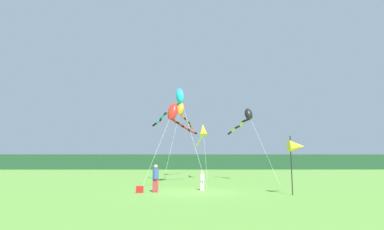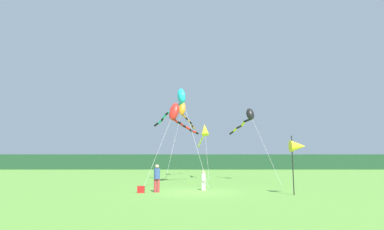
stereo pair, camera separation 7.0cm
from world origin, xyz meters
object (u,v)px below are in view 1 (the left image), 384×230
at_px(banner_flag_pole, 296,147).
at_px(cooler_box, 140,189).
at_px(kite_cyan, 176,101).
at_px(kite_red, 174,114).
at_px(kite_black, 246,117).
at_px(person_child, 202,179).
at_px(person_adult, 156,177).
at_px(kite_orange, 182,111).
at_px(kite_yellow, 202,132).

bearing_deg(banner_flag_pole, cooler_box, 172.28).
relative_size(cooler_box, kite_cyan, 0.05).
xyz_separation_m(kite_cyan, kite_red, (-0.12, -0.48, -1.23)).
xyz_separation_m(cooler_box, kite_black, (8.64, 10.56, 5.96)).
distance_m(cooler_box, kite_red, 9.28).
bearing_deg(kite_red, person_child, -68.92).
distance_m(person_adult, kite_black, 13.89).
relative_size(person_child, kite_black, 0.15).
relative_size(cooler_box, kite_orange, 0.04).
xyz_separation_m(person_adult, kite_cyan, (0.92, 7.32, 6.22)).
distance_m(banner_flag_pole, kite_red, 11.74).
bearing_deg(kite_red, kite_black, 26.80).
bearing_deg(person_child, person_adult, -157.98).
bearing_deg(kite_black, kite_red, -153.20).
height_order(banner_flag_pole, kite_cyan, kite_cyan).
relative_size(person_child, kite_red, 0.18).
distance_m(person_child, kite_red, 7.99).
height_order(kite_red, kite_yellow, kite_red).
bearing_deg(kite_orange, person_adult, -93.78).
xyz_separation_m(person_child, kite_red, (-2.17, 5.63, 5.23)).
bearing_deg(banner_flag_pole, person_child, 153.51).
height_order(cooler_box, kite_cyan, kite_cyan).
bearing_deg(person_adult, banner_flag_pole, -10.19).
xyz_separation_m(person_child, kite_black, (4.72, 9.12, 5.45)).
height_order(banner_flag_pole, kite_black, kite_black).
distance_m(kite_orange, kite_black, 10.01).
distance_m(kite_orange, kite_yellow, 5.63).
relative_size(kite_cyan, kite_orange, 0.91).
bearing_deg(cooler_box, kite_cyan, 76.17).
bearing_deg(kite_orange, banner_flag_pole, -69.31).
distance_m(cooler_box, kite_yellow, 15.20).
relative_size(person_adult, kite_red, 0.24).
bearing_deg(kite_yellow, person_adult, -104.65).
height_order(person_adult, kite_yellow, kite_yellow).
height_order(banner_flag_pole, kite_yellow, kite_yellow).
bearing_deg(kite_cyan, banner_flag_pole, -49.65).
distance_m(cooler_box, banner_flag_pole, 9.80).
height_order(person_adult, kite_red, kite_red).
bearing_deg(person_child, kite_orange, 96.24).
xyz_separation_m(person_child, banner_flag_pole, (5.45, -2.72, 2.06)).
relative_size(kite_red, kite_black, 0.85).
xyz_separation_m(cooler_box, kite_yellow, (4.46, 13.72, 4.81)).
height_order(person_adult, kite_orange, kite_orange).
distance_m(banner_flag_pole, kite_yellow, 15.92).
distance_m(kite_cyan, kite_red, 1.33).
bearing_deg(kite_cyan, kite_orange, 88.63).
xyz_separation_m(person_adult, banner_flag_pole, (8.43, -1.51, 1.82)).
xyz_separation_m(person_child, kite_cyan, (-2.05, 6.12, 6.46)).
xyz_separation_m(kite_orange, kite_black, (6.53, -7.38, -1.73)).
bearing_deg(kite_red, cooler_box, -103.84).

